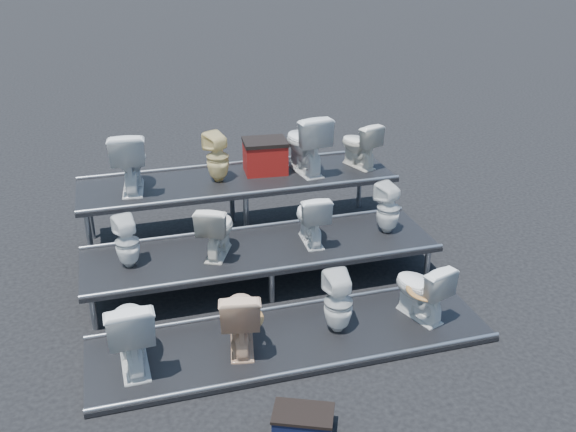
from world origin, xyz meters
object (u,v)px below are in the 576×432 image
object	(u,v)px
toilet_3	(421,289)
toilet_9	(217,157)
toilet_6	(311,217)
toilet_8	(130,160)
toilet_0	(130,330)
toilet_4	(127,242)
step_stool	(303,423)
toilet_1	(240,316)
toilet_2	(338,303)
toilet_11	(359,144)
red_crate	(265,158)
toilet_10	(305,143)
toilet_5	(217,229)
toilet_7	(388,208)

from	to	relation	value
toilet_3	toilet_9	size ratio (longest dim) A/B	1.04
toilet_6	toilet_8	size ratio (longest dim) A/B	0.81
toilet_0	toilet_8	size ratio (longest dim) A/B	1.01
toilet_4	step_stool	size ratio (longest dim) A/B	1.19
toilet_0	toilet_1	xyz separation A→B (m)	(1.08, 0.00, -0.04)
toilet_2	toilet_4	bearing A→B (deg)	-32.51
toilet_2	toilet_4	xyz separation A→B (m)	(-2.05, 1.30, 0.36)
toilet_3	step_stool	bearing A→B (deg)	17.82
toilet_2	toilet_8	size ratio (longest dim) A/B	0.84
toilet_3	toilet_6	size ratio (longest dim) A/B	1.06
toilet_3	toilet_11	bearing A→B (deg)	-114.67
toilet_0	toilet_1	bearing A→B (deg)	178.31
toilet_1	red_crate	distance (m)	2.98
toilet_9	toilet_10	size ratio (longest dim) A/B	0.79
toilet_5	toilet_7	distance (m)	2.16
toilet_0	toilet_3	bearing A→B (deg)	178.31
toilet_1	toilet_3	xyz separation A→B (m)	(2.00, 0.00, -0.02)
toilet_10	red_crate	xyz separation A→B (m)	(-0.53, 0.15, -0.22)
toilet_4	toilet_11	distance (m)	3.56
toilet_3	toilet_4	xyz separation A→B (m)	(-3.00, 1.30, 0.36)
toilet_9	toilet_4	bearing A→B (deg)	21.31
toilet_6	red_crate	world-z (taller)	red_crate
toilet_5	toilet_11	xyz separation A→B (m)	(2.27, 1.30, 0.39)
toilet_8	toilet_7	bearing A→B (deg)	162.72
toilet_4	step_stool	xyz separation A→B (m)	(1.27, -2.57, -0.67)
red_crate	step_stool	xyz separation A→B (m)	(-0.69, -4.01, -0.97)
toilet_6	toilet_9	world-z (taller)	toilet_9
toilet_0	toilet_4	distance (m)	1.34
toilet_5	toilet_10	xyz separation A→B (m)	(1.48, 1.30, 0.49)
toilet_10	toilet_3	bearing A→B (deg)	93.23
toilet_7	step_stool	world-z (taller)	toilet_7
toilet_2	toilet_11	world-z (taller)	toilet_11
toilet_8	toilet_1	bearing A→B (deg)	114.04
toilet_1	toilet_9	bearing A→B (deg)	-85.11
step_stool	toilet_7	bearing A→B (deg)	77.27
toilet_2	toilet_10	distance (m)	2.78
step_stool	toilet_0	bearing A→B (deg)	160.69
toilet_4	toilet_0	bearing A→B (deg)	73.71
toilet_9	toilet_5	bearing A→B (deg)	54.31
toilet_1	toilet_2	size ratio (longest dim) A/B	1.07
toilet_8	toilet_11	xyz separation A→B (m)	(3.13, 0.00, -0.08)
toilet_3	red_crate	world-z (taller)	red_crate
toilet_6	toilet_9	xyz separation A→B (m)	(-0.88, 1.30, 0.41)
toilet_2	toilet_1	bearing A→B (deg)	-0.15
toilet_6	toilet_10	size ratio (longest dim) A/B	0.77
toilet_4	toilet_6	world-z (taller)	toilet_6
toilet_3	toilet_7	world-z (taller)	toilet_7
toilet_4	toilet_3	bearing A→B (deg)	143.69
toilet_3	toilet_9	distance (m)	3.22
toilet_3	toilet_7	xyz separation A→B (m)	(0.17, 1.30, 0.38)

